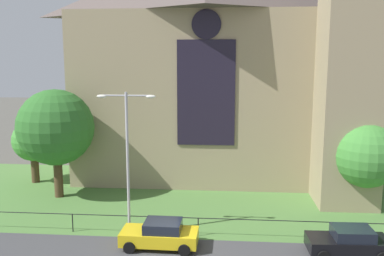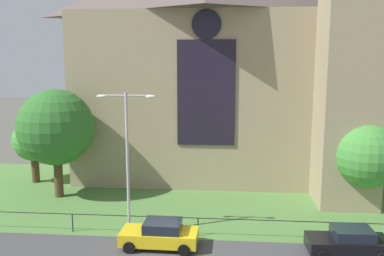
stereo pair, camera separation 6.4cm
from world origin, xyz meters
The scene contains 10 objects.
ground centered at (0.00, 10.00, 0.00)m, with size 160.00×160.00×0.00m, color #56544C.
grass_verge centered at (0.00, 8.00, 0.00)m, with size 120.00×20.00×0.01m, color #517F3D.
church_building centered at (2.13, 16.47, 10.27)m, with size 23.20×16.20×26.00m.
iron_railing centered at (1.36, 2.50, 0.97)m, with size 30.22×0.07×1.13m.
tree_right_near centered at (12.29, 7.51, 3.88)m, with size 4.33×4.33×6.05m.
tree_left_near centered at (-9.58, 8.74, 5.28)m, with size 5.61×5.61×8.11m.
tree_left_far centered at (-13.07, 12.25, 3.55)m, with size 3.45×3.45×5.33m.
streetlamp_near centered at (-2.70, 2.40, 5.34)m, with size 3.37×0.26×8.42m.
parked_car_yellow centered at (-0.61, 0.87, 0.74)m, with size 4.23×2.09×1.51m.
parked_car_black centered at (9.43, 0.75, 0.74)m, with size 4.25×2.13×1.51m.
Camera 2 is at (2.95, -20.37, 10.17)m, focal length 38.77 mm.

